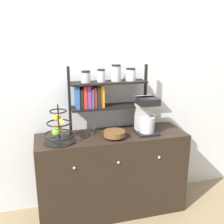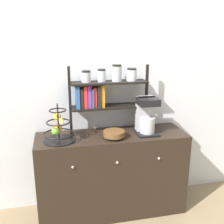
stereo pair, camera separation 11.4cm
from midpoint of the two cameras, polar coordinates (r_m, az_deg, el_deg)
The scene contains 7 objects.
ground_plane at distance 2.77m, azimuth 2.35°, elevation -23.04°, with size 12.00×12.00×0.00m, color #847051.
wall_back at distance 2.67m, azimuth -0.01°, elevation 6.42°, with size 7.00×0.05×2.60m, color silver.
sideboard at distance 2.71m, azimuth 1.23°, elevation -13.24°, with size 1.45×0.47×0.84m.
coffee_maker at distance 2.56m, azimuth 8.75°, elevation -0.79°, with size 0.20×0.23×0.36m.
fruit_stand at distance 2.39m, azimuth -10.28°, elevation -3.60°, with size 0.28×0.28×0.35m.
wooden_bowl at distance 2.44m, azimuth 1.70°, elevation -4.79°, with size 0.20×0.20×0.07m.
shelf_hutch at distance 2.53m, azimuth -0.86°, elevation 4.65°, with size 0.79×0.20×0.66m.
Camera 2 is at (-0.50, -2.09, 1.74)m, focal length 42.00 mm.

